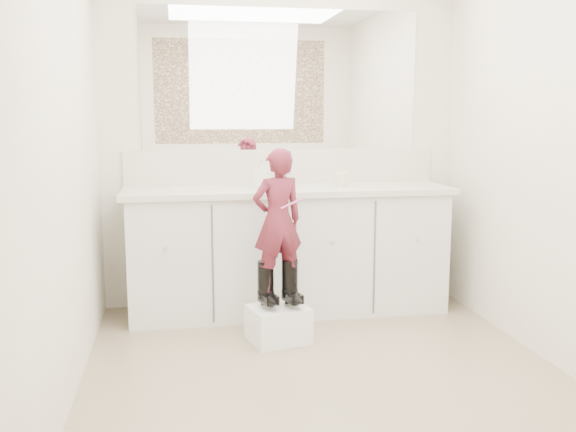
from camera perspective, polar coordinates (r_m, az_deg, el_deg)
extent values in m
plane|color=#836E55|center=(3.54, 3.56, -14.22)|extent=(3.00, 3.00, 0.00)
plane|color=beige|center=(4.73, -0.56, 6.67)|extent=(2.60, 0.00, 2.60)
plane|color=beige|center=(1.84, 14.87, 2.54)|extent=(2.60, 0.00, 2.60)
plane|color=beige|center=(3.21, -19.50, 5.00)|extent=(0.00, 3.00, 3.00)
plane|color=beige|center=(3.78, 23.36, 5.32)|extent=(0.00, 3.00, 3.00)
cube|color=silver|center=(4.56, 0.02, -3.26)|extent=(2.20, 0.55, 0.85)
cube|color=beige|center=(4.47, 0.05, 2.28)|extent=(2.28, 0.58, 0.04)
cube|color=beige|center=(4.72, -0.53, 4.42)|extent=(2.28, 0.03, 0.25)
cube|color=white|center=(4.72, -0.55, 12.01)|extent=(2.00, 0.02, 1.00)
cube|color=#472819|center=(1.86, 15.32, 16.51)|extent=(2.00, 0.01, 1.20)
cylinder|color=silver|center=(4.62, -0.30, 3.38)|extent=(0.08, 0.08, 0.10)
imported|color=beige|center=(4.58, 4.73, 3.31)|extent=(0.14, 0.14, 0.10)
imported|color=silver|center=(4.46, -2.38, 3.82)|extent=(0.12, 0.12, 0.20)
cube|color=white|center=(4.03, -0.87, -9.58)|extent=(0.41, 0.36, 0.22)
imported|color=#9F3145|center=(3.89, -0.93, -0.40)|extent=(0.36, 0.28, 0.88)
cylinder|color=#DE56A7|center=(3.81, 0.29, 1.10)|extent=(0.13, 0.05, 0.06)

